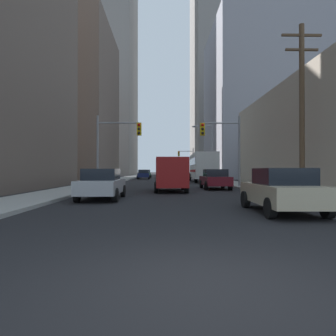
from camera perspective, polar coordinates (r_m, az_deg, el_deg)
name	(u,v)px	position (r m, az deg, el deg)	size (l,w,h in m)	color
ground_plane	(207,288)	(4.05, 7.35, -21.47)	(400.00, 400.00, 0.00)	black
sidewalk_left	(127,178)	(54.12, -7.74, -1.85)	(2.92, 160.00, 0.15)	#9E9E99
sidewalk_right	(203,178)	(54.25, 6.68, -1.84)	(2.92, 160.00, 0.15)	#9E9E99
city_bus	(202,166)	(37.39, 6.49, 0.34)	(2.94, 11.59, 3.40)	silver
cargo_van_red	(171,173)	(20.73, 0.50, -0.85)	(2.16, 5.26, 2.26)	maroon
sedan_beige	(282,190)	(11.07, 20.61, -3.91)	(1.95, 4.24, 1.52)	#C6B793
sedan_silver	(102,184)	(15.31, -12.34, -2.94)	(1.95, 4.20, 1.52)	#B7BABF
sedan_maroon	(215,179)	(23.32, 8.85, -2.06)	(1.95, 4.23, 1.52)	maroon
sedan_navy	(144,174)	(48.58, -4.62, -1.19)	(1.95, 4.25, 1.52)	#141E4C
sedan_green	(146,174)	(56.95, -4.18, -1.07)	(1.95, 4.22, 1.52)	#195938
traffic_signal_near_left	(117,139)	(25.66, -9.65, 5.40)	(3.74, 0.44, 6.00)	gray
traffic_signal_near_right	(222,139)	(25.87, 10.22, 5.31)	(3.39, 0.44, 6.00)	gray
traffic_signal_far_right	(187,158)	(63.31, 3.52, 1.93)	(3.30, 0.44, 6.00)	gray
utility_pole_right	(302,105)	(18.40, 23.91, 10.74)	(2.20, 0.28, 9.45)	brown
street_lamp_right	(208,147)	(40.48, 7.64, 4.03)	(2.72, 0.32, 7.50)	gray
building_left_mid_office	(64,103)	(54.77, -18.92, 11.46)	(15.54, 19.37, 25.36)	#66564C
building_left_far_tower	(110,58)	(98.56, -10.93, 19.65)	(14.73, 27.69, 70.43)	gray
building_right_mid_block	(259,103)	(59.81, 16.77, 11.58)	(17.73, 20.69, 27.67)	#93939E
building_right_far_highrise	(231,74)	(100.58, 11.86, 16.95)	(23.65, 25.16, 62.82)	gray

